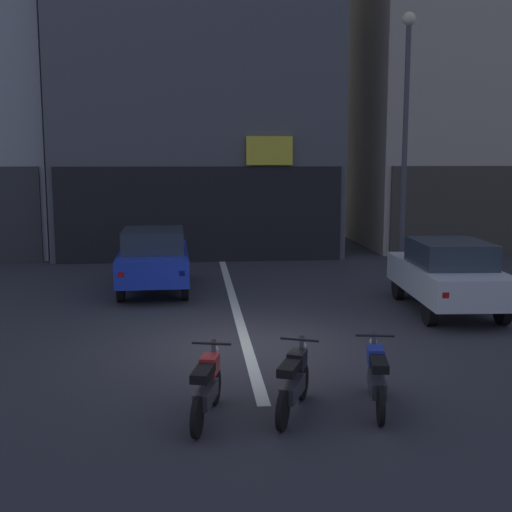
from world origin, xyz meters
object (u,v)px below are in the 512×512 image
(car_white_parked_kerbside, at_px, (448,273))
(street_lamp, at_px, (406,124))
(car_blue_crossing_near, at_px, (154,258))
(motorcycle_black_row_left_mid, at_px, (294,381))
(motorcycle_red_row_leftmost, at_px, (207,386))
(motorcycle_blue_row_centre, at_px, (376,376))
(car_grey_down_street, at_px, (262,227))

(car_white_parked_kerbside, height_order, street_lamp, street_lamp)
(car_blue_crossing_near, height_order, motorcycle_black_row_left_mid, car_blue_crossing_near)
(street_lamp, height_order, motorcycle_black_row_left_mid, street_lamp)
(motorcycle_red_row_leftmost, relative_size, motorcycle_blue_row_centre, 0.99)
(street_lamp, bearing_deg, motorcycle_black_row_left_mid, -116.20)
(car_blue_crossing_near, xyz_separation_m, car_grey_down_street, (3.63, 7.32, 0.00))
(car_blue_crossing_near, xyz_separation_m, car_white_parked_kerbside, (6.80, -3.00, 0.00))
(car_blue_crossing_near, bearing_deg, street_lamp, 2.59)
(car_grey_down_street, bearing_deg, motorcycle_red_row_leftmost, -98.62)
(car_grey_down_street, height_order, motorcycle_red_row_leftmost, car_grey_down_street)
(street_lamp, xyz_separation_m, motorcycle_black_row_left_mid, (-4.41, -8.96, -3.94))
(car_blue_crossing_near, xyz_separation_m, motorcycle_black_row_left_mid, (2.38, -8.65, -0.43))
(car_grey_down_street, height_order, motorcycle_black_row_left_mid, car_grey_down_street)
(car_grey_down_street, distance_m, motorcycle_black_row_left_mid, 16.02)
(car_white_parked_kerbside, distance_m, street_lamp, 4.82)
(motorcycle_black_row_left_mid, bearing_deg, street_lamp, 63.80)
(car_grey_down_street, distance_m, motorcycle_blue_row_centre, 15.89)
(car_grey_down_street, distance_m, motorcycle_red_row_leftmost, 16.25)
(car_white_parked_kerbside, relative_size, motorcycle_blue_row_centre, 2.53)
(car_white_parked_kerbside, height_order, motorcycle_blue_row_centre, car_white_parked_kerbside)
(motorcycle_blue_row_centre, bearing_deg, street_lamp, 70.04)
(car_white_parked_kerbside, relative_size, car_grey_down_street, 1.00)
(car_grey_down_street, height_order, motorcycle_blue_row_centre, car_grey_down_street)
(car_blue_crossing_near, height_order, street_lamp, street_lamp)
(motorcycle_red_row_leftmost, distance_m, motorcycle_black_row_left_mid, 1.19)
(car_blue_crossing_near, distance_m, motorcycle_blue_row_centre, 9.29)
(motorcycle_black_row_left_mid, xyz_separation_m, motorcycle_blue_row_centre, (1.18, 0.08, 0.00))
(car_white_parked_kerbside, height_order, motorcycle_red_row_leftmost, car_white_parked_kerbside)
(car_white_parked_kerbside, relative_size, motorcycle_black_row_left_mid, 2.67)
(car_blue_crossing_near, bearing_deg, car_grey_down_street, 63.62)
(car_blue_crossing_near, height_order, car_white_parked_kerbside, same)
(car_grey_down_street, relative_size, motorcycle_black_row_left_mid, 2.67)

